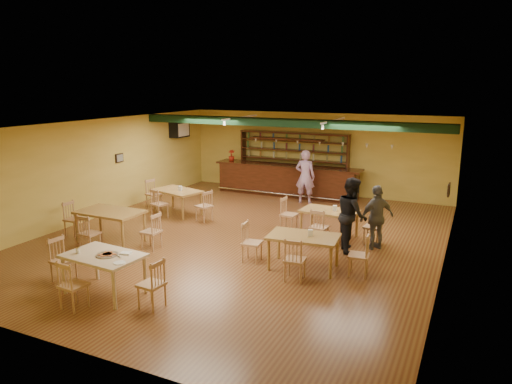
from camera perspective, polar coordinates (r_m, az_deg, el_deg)
The scene contains 23 objects.
floor at distance 12.73m, azimuth -1.57°, elevation -5.56°, with size 12.00×12.00×0.00m, color brown.
ceiling_beam at distance 14.67m, azimuth 3.35°, elevation 8.35°, with size 10.00×0.30×0.25m, color black.
track_rail_left at distance 15.95m, azimuth -1.91°, elevation 8.99°, with size 0.05×2.50×0.05m, color white.
track_rail_right at distance 14.77m, azimuth 9.33°, elevation 8.51°, with size 0.05×2.50×0.05m, color white.
ac_unit at distance 18.22m, azimuth -9.23°, elevation 7.46°, with size 0.34×0.70×0.48m, color white.
picture_left at distance 15.89m, azimuth -16.17°, elevation 3.97°, with size 0.04×0.34×0.28m, color black.
picture_right at distance 11.51m, azimuth 22.26°, elevation 0.25°, with size 0.04×0.34×0.28m, color black.
bar_counter at distance 17.45m, azimuth 3.73°, elevation 1.43°, with size 5.50×0.85×1.13m, color black.
back_bar_hutch at distance 17.92m, azimuth 4.50°, elevation 3.60°, with size 4.26×0.40×2.28m, color black.
poinsettia at distance 18.27m, azimuth -2.98°, elevation 4.43°, with size 0.24×0.24×0.42m, color #AA200F.
dining_table_a at distance 15.15m, azimuth -9.44°, elevation -1.18°, with size 1.54×0.93×0.77m, color olive.
dining_table_b at distance 12.87m, azimuth 8.79°, elevation -3.77°, with size 1.48×0.89×0.74m, color olive.
dining_table_c at distance 12.85m, azimuth -17.11°, elevation -4.00°, with size 1.68×1.01×0.84m, color olive.
dining_table_d at distance 10.64m, azimuth 5.72°, elevation -7.20°, with size 1.53×0.92×0.77m, color olive.
near_table at distance 9.83m, azimuth -17.81°, elevation -9.40°, with size 1.51×0.97×0.81m, color beige.
pizza_tray at distance 9.61m, azimuth -17.50°, elevation -7.25°, with size 0.40×0.40×0.01m, color silver.
parmesan_shaker at distance 9.89m, azimuth -20.71°, elevation -6.64°, with size 0.07×0.07×0.11m, color #EAE5C6.
napkin_stack at distance 9.59m, azimuth -15.43°, elevation -7.12°, with size 0.20×0.15×0.03m, color white.
pizza_server at distance 9.54m, azimuth -16.56°, elevation -7.28°, with size 0.32×0.09×0.00m, color silver.
side_plate at distance 9.15m, azimuth -16.15°, elevation -8.20°, with size 0.22×0.22×0.01m, color white.
patron_bar at distance 16.28m, azimuth 5.95°, elevation 1.86°, with size 0.68×0.44×1.86m, color #9F51B0.
patron_right_a at distance 11.78m, azimuth 11.50°, elevation -2.68°, with size 0.89×0.70×1.84m, color black.
patron_right_b at distance 12.07m, azimuth 14.37°, elevation -2.99°, with size 0.95×0.39×1.62m, color slate.
Camera 1 is at (5.46, -10.76, 4.03)m, focal length 33.14 mm.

